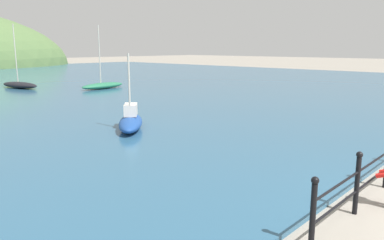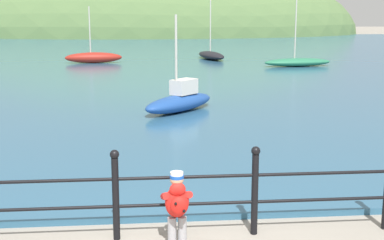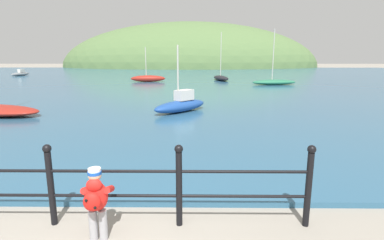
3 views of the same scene
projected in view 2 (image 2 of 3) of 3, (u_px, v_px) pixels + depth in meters
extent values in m
cube|color=#2D5B7A|center=(148.00, 54.00, 36.83)|extent=(80.00, 60.00, 0.10)
ellipsoid|color=#567542|center=(144.00, 34.00, 70.85)|extent=(56.89, 31.29, 19.82)
cylinder|color=black|center=(116.00, 199.00, 6.89)|extent=(0.09, 0.09, 1.10)
sphere|color=black|center=(114.00, 154.00, 6.77)|extent=(0.12, 0.12, 0.12)
cylinder|color=black|center=(255.00, 195.00, 7.06)|extent=(0.09, 0.09, 1.10)
sphere|color=black|center=(256.00, 151.00, 6.94)|extent=(0.12, 0.12, 0.12)
cylinder|color=black|center=(186.00, 177.00, 6.92)|extent=(5.47, 0.04, 0.04)
cylinder|color=black|center=(186.00, 204.00, 7.00)|extent=(5.47, 0.04, 0.04)
cylinder|color=#99999E|center=(172.00, 233.00, 6.67)|extent=(0.11, 0.11, 0.42)
cylinder|color=#99999E|center=(182.00, 233.00, 6.69)|extent=(0.11, 0.11, 0.42)
ellipsoid|color=red|center=(177.00, 202.00, 6.59)|extent=(0.31, 0.24, 0.40)
ellipsoid|color=red|center=(178.00, 190.00, 6.50)|extent=(0.21, 0.13, 0.18)
cylinder|color=red|center=(165.00, 196.00, 6.65)|extent=(0.11, 0.32, 0.19)
cylinder|color=red|center=(188.00, 195.00, 6.69)|extent=(0.11, 0.32, 0.19)
sphere|color=tan|center=(177.00, 179.00, 6.54)|extent=(0.17, 0.17, 0.17)
cylinder|color=#194CB2|center=(177.00, 177.00, 6.53)|extent=(0.17, 0.17, 0.04)
cylinder|color=silver|center=(177.00, 174.00, 6.52)|extent=(0.16, 0.16, 0.04)
ellipsoid|color=red|center=(179.00, 206.00, 6.40)|extent=(0.23, 0.14, 0.24)
sphere|color=black|center=(176.00, 204.00, 6.32)|extent=(0.04, 0.04, 0.04)
sphere|color=black|center=(184.00, 211.00, 6.36)|extent=(0.04, 0.04, 0.04)
ellipsoid|color=#1E4793|center=(179.00, 103.00, 15.41)|extent=(2.52, 2.67, 0.48)
cube|color=silver|center=(184.00, 87.00, 15.49)|extent=(0.87, 0.90, 0.43)
cylinder|color=beige|center=(176.00, 56.00, 15.03)|extent=(0.07, 0.07, 2.27)
ellipsoid|color=#287551|center=(298.00, 62.00, 28.14)|extent=(3.77, 1.48, 0.43)
cylinder|color=beige|center=(296.00, 19.00, 27.66)|extent=(0.07, 0.07, 4.04)
ellipsoid|color=black|center=(211.00, 55.00, 32.36)|extent=(1.73, 3.88, 0.46)
cylinder|color=beige|center=(210.00, 17.00, 32.08)|extent=(0.07, 0.07, 4.12)
ellipsoid|color=maroon|center=(94.00, 58.00, 29.98)|extent=(3.22, 1.06, 0.60)
cylinder|color=beige|center=(90.00, 29.00, 29.64)|extent=(0.07, 0.07, 2.53)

